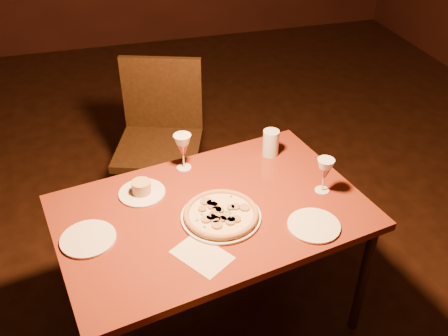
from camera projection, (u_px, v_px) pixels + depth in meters
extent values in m
plane|color=black|center=(206.00, 274.00, 2.73)|extent=(7.00, 7.00, 0.00)
cube|color=maroon|center=(212.00, 212.00, 2.12)|extent=(1.41, 1.04, 0.04)
cylinder|color=black|center=(69.00, 259.00, 2.37)|extent=(0.05, 0.05, 0.65)
cylinder|color=black|center=(363.00, 279.00, 2.27)|extent=(0.05, 0.05, 0.65)
cylinder|color=black|center=(281.00, 192.00, 2.79)|extent=(0.05, 0.05, 0.65)
cube|color=black|center=(159.00, 149.00, 2.85)|extent=(0.59, 0.59, 0.04)
cube|color=black|center=(162.00, 93.00, 2.88)|extent=(0.45, 0.19, 0.44)
cylinder|color=black|center=(124.00, 203.00, 2.85)|extent=(0.04, 0.04, 0.47)
cylinder|color=black|center=(138.00, 166.00, 3.16)|extent=(0.04, 0.04, 0.47)
cylinder|color=black|center=(189.00, 206.00, 2.83)|extent=(0.04, 0.04, 0.47)
cylinder|color=black|center=(197.00, 168.00, 3.14)|extent=(0.04, 0.04, 0.47)
cylinder|color=white|center=(221.00, 217.00, 2.06)|extent=(0.33, 0.33, 0.01)
cylinder|color=beige|center=(221.00, 214.00, 2.05)|extent=(0.30, 0.30, 0.01)
torus|color=tan|center=(221.00, 213.00, 2.05)|extent=(0.31, 0.31, 0.02)
cylinder|color=white|center=(142.00, 193.00, 2.19)|extent=(0.20, 0.20, 0.01)
cylinder|color=tan|center=(141.00, 187.00, 2.18)|extent=(0.08, 0.08, 0.06)
cylinder|color=silver|center=(271.00, 143.00, 2.42)|extent=(0.08, 0.08, 0.13)
cylinder|color=white|center=(88.00, 239.00, 1.95)|extent=(0.22, 0.22, 0.01)
cylinder|color=white|center=(314.00, 226.00, 2.02)|extent=(0.21, 0.21, 0.01)
cube|color=beige|center=(202.00, 255.00, 1.89)|extent=(0.24, 0.26, 0.00)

